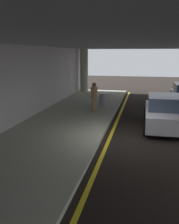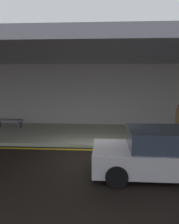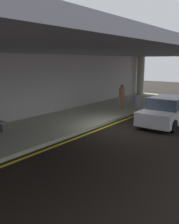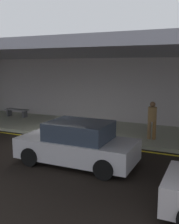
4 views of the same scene
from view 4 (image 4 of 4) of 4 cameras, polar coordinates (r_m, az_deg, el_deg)
ground_plane at (r=12.00m, az=-8.48°, el=-6.72°), size 60.00×60.00×0.00m
sidewalk at (r=14.58m, az=-1.80°, el=-3.33°), size 26.00×4.20×0.15m
lane_stripe_yellow at (r=12.59m, az=-6.65°, el=-5.86°), size 26.00×0.14×0.01m
ceiling_overhang at (r=13.76m, az=-2.84°, el=12.14°), size 28.00×13.20×0.30m
terminal_back_wall at (r=16.31m, az=1.72°, el=4.57°), size 26.00×0.30×3.80m
car_silver at (r=9.41m, az=-2.55°, el=-6.75°), size 4.10×1.92×1.50m
traveler_with_luggage at (r=12.21m, az=13.06°, el=-1.20°), size 0.38×0.38×1.68m
bench_metal at (r=17.84m, az=-15.06°, el=0.16°), size 1.60×0.50×0.48m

